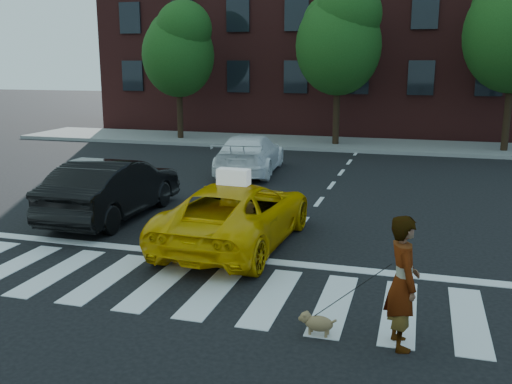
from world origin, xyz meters
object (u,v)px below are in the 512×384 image
Objects in this scene: white_suv at (250,154)px; dog at (316,322)px; woman at (403,282)px; tree_mid at (340,35)px; black_sedan at (113,188)px; tree_left at (179,46)px; taxi at (237,213)px.

dog is (4.31, -11.14, -0.48)m from white_suv.
tree_mid is at bearing -6.55° from woman.
tree_mid is 3.93× the size of woman.
tree_mid is 14.39m from black_sedan.
white_suv is (1.55, 6.39, -0.07)m from black_sedan.
woman is 3.27× the size of dog.
black_sedan reaches higher than white_suv.
tree_mid is at bearing -104.54° from black_sedan.
black_sedan is at bearing 38.25° from woman.
tree_mid is 1.56× the size of white_suv.
tree_left reaches higher than taxi.
taxi reaches higher than dog.
tree_left reaches higher than dog.
tree_mid is 18.83m from dog.
tree_left is at bearing 180.00° from tree_mid.
tree_mid is at bearing 103.32° from dog.
taxi is 1.03× the size of white_suv.
woman is at bearing 145.86° from black_sedan.
taxi is 1.06× the size of black_sedan.
taxi is at bearing -89.78° from tree_mid.
woman is (3.45, -3.60, 0.25)m from taxi.
white_suv is at bearing 117.00° from dog.
black_sedan is 7.56m from dog.
woman is at bearing 110.26° from white_suv.
taxi is (0.06, -14.50, -4.20)m from tree_mid.
woman is at bearing 136.64° from taxi.
white_suv is 8.26× the size of dog.
tree_mid reaches higher than dog.
tree_left reaches higher than white_suv.
white_suv reaches higher than dog.
tree_mid reaches higher than tree_left.
tree_left is 21.05m from dog.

